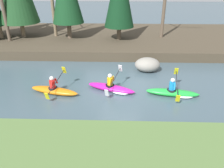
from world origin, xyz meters
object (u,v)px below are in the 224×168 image
Objects in this scene: kayaker_lead at (174,92)px; kayaker_middle at (113,88)px; kayaker_trailing at (54,90)px; boulder_midstream at (147,65)px.

kayaker_middle is (-3.25, 0.40, 0.00)m from kayaker_lead.
kayaker_lead and kayaker_trailing have the same top height.
kayaker_lead is 1.01× the size of kayaker_trailing.
kayaker_lead is 1.02× the size of kayaker_middle.
kayaker_lead and kayaker_middle have the same top height.
boulder_midstream is at bearing 46.01° from kayaker_trailing.
kayaker_trailing is (-3.11, -0.38, 0.02)m from kayaker_middle.
kayaker_trailing is at bearing -148.67° from boulder_midstream.
kayaker_trailing is at bearing -172.12° from kayaker_lead.
kayaker_lead is at bearing -71.74° from boulder_midstream.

